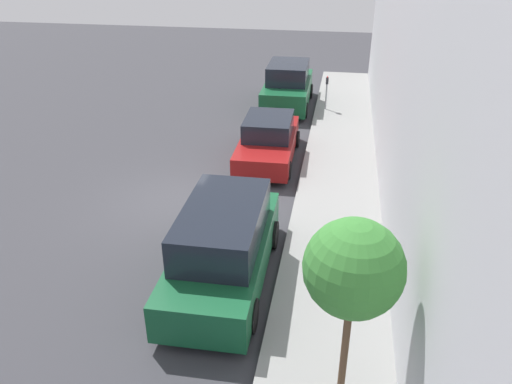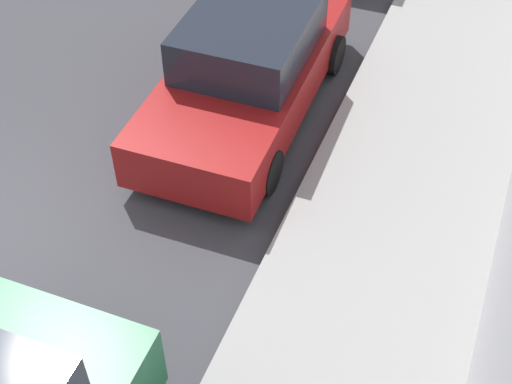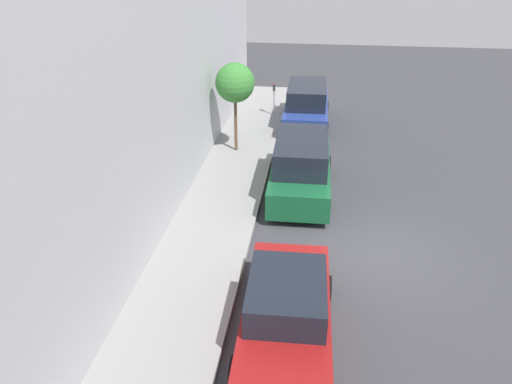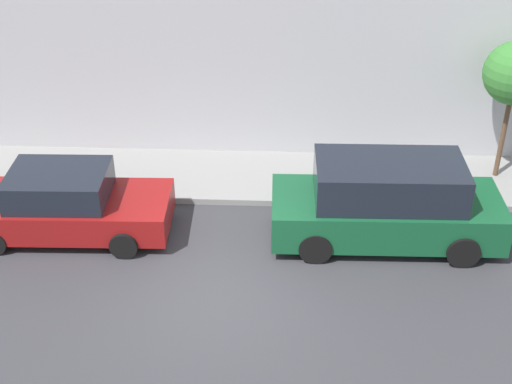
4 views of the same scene
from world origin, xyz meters
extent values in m
plane|color=#38383D|center=(0.00, 0.00, 0.00)|extent=(60.00, 60.00, 0.00)
cube|color=gray|center=(4.74, 0.00, 0.07)|extent=(2.47, 32.00, 0.15)
cube|color=#14512D|center=(2.29, -3.38, 0.64)|extent=(1.98, 4.93, 0.84)
cube|color=black|center=(2.29, -3.38, 1.48)|extent=(1.72, 3.13, 0.84)
cylinder|color=black|center=(1.39, -1.86, 0.35)|extent=(0.22, 0.70, 0.70)
cylinder|color=black|center=(3.19, -1.86, 0.35)|extent=(0.22, 0.70, 0.70)
cylinder|color=black|center=(1.39, -4.90, 0.35)|extent=(0.22, 0.70, 0.70)
cylinder|color=black|center=(3.19, -4.90, 0.35)|extent=(0.22, 0.70, 0.70)
cube|color=maroon|center=(2.23, 3.55, 0.56)|extent=(1.92, 4.55, 0.68)
cube|color=black|center=(2.23, 3.65, 1.22)|extent=(1.64, 2.14, 0.64)
cylinder|color=black|center=(3.08, 4.95, 0.30)|extent=(0.22, 0.60, 0.60)
cylinder|color=black|center=(1.38, 2.16, 0.30)|extent=(0.22, 0.60, 0.60)
cylinder|color=black|center=(3.08, 2.16, 0.30)|extent=(0.22, 0.60, 0.60)
cylinder|color=brown|center=(4.99, -6.44, 1.30)|extent=(0.12, 0.12, 2.29)
camera|label=1|loc=(4.62, -12.43, 7.11)|focal=35.00mm
camera|label=2|loc=(5.37, -3.99, 6.55)|focal=50.00mm
camera|label=3|loc=(1.79, 11.77, 7.69)|focal=35.00mm
camera|label=4|loc=(-10.68, -1.17, 9.03)|focal=50.00mm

